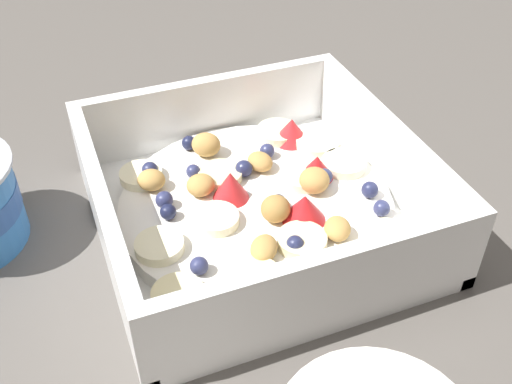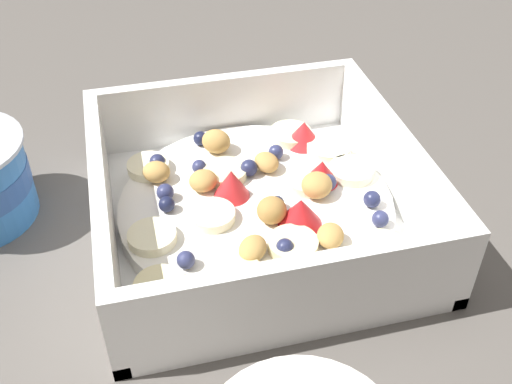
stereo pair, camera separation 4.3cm
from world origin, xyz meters
TOP-DOWN VIEW (x-y plane):
  - ground_plane at (0.00, 0.00)m, footprint 2.40×2.40m
  - fruit_bowl at (0.01, -0.02)m, footprint 0.22×0.22m
  - spoon at (0.14, -0.02)m, footprint 0.11×0.16m

SIDE VIEW (x-z plane):
  - ground_plane at x=0.00m, z-range 0.00..0.00m
  - spoon at x=0.14m, z-range 0.00..0.01m
  - fruit_bowl at x=0.01m, z-range -0.01..0.05m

